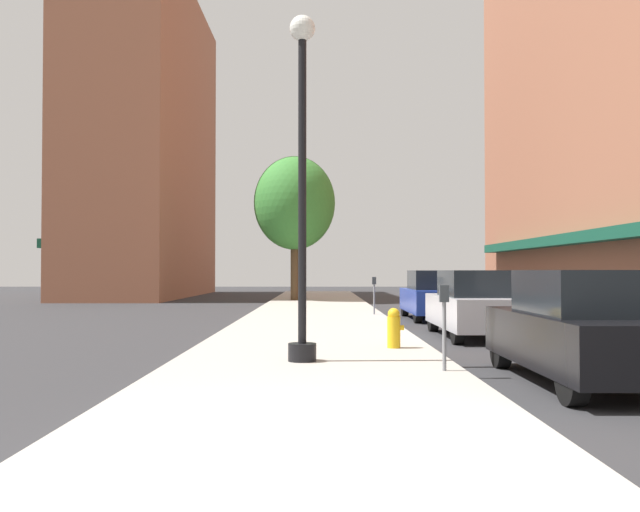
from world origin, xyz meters
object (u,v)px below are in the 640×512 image
fire_hydrant (391,328)px  car_silver (473,305)px  car_black (581,328)px  car_blue (431,296)px  parking_meter_far (441,316)px  lamppost (299,180)px  parking_meter_near (371,291)px  tree_near (292,203)px

fire_hydrant → car_silver: (2.39, 3.25, 0.29)m
car_black → car_blue: size_ratio=1.00×
fire_hydrant → parking_meter_far: (0.44, -3.01, 0.43)m
fire_hydrant → car_blue: 9.60m
lamppost → parking_meter_near: (2.21, 12.12, -2.25)m
car_silver → car_blue: size_ratio=1.00×
car_black → car_silver: size_ratio=1.00×
lamppost → tree_near: 23.41m
car_silver → fire_hydrant: bearing=-125.8°
parking_meter_far → car_black: car_black is taller
parking_meter_far → car_silver: 6.56m
lamppost → car_blue: bearing=69.7°
fire_hydrant → parking_meter_near: size_ratio=0.60×
parking_meter_near → tree_near: 12.38m
car_silver → lamppost: bearing=-128.3°
fire_hydrant → parking_meter_far: 3.07m
fire_hydrant → parking_meter_far: bearing=-81.7°
parking_meter_near → parking_meter_far: 13.21m
fire_hydrant → tree_near: 22.06m
fire_hydrant → tree_near: size_ratio=0.11×
car_silver → parking_meter_far: bearing=-106.8°
tree_near → car_black: size_ratio=1.74×
lamppost → car_silver: lamppost is taller
tree_near → car_blue: tree_near is taller
car_black → fire_hydrant: bearing=125.0°
tree_near → car_blue: bearing=-66.8°
parking_meter_far → car_blue: size_ratio=0.30×
parking_meter_near → car_silver: size_ratio=0.30×
parking_meter_near → parking_meter_far: bearing=-90.0°
fire_hydrant → parking_meter_far: size_ratio=0.60×
parking_meter_far → car_black: bearing=-14.7°
tree_near → car_black: tree_near is taller
parking_meter_near → car_black: (1.95, -13.73, -0.14)m
lamppost → parking_meter_far: lamppost is taller
parking_meter_near → fire_hydrant: bearing=-92.5°
tree_near → car_silver: size_ratio=1.74×
parking_meter_far → car_silver: bearing=72.7°
lamppost → parking_meter_near: bearing=79.7°
tree_near → fire_hydrant: bearing=-82.6°
lamppost → fire_hydrant: size_ratio=7.47×
lamppost → fire_hydrant: (1.77, 1.92, -2.68)m
lamppost → car_black: lamppost is taller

